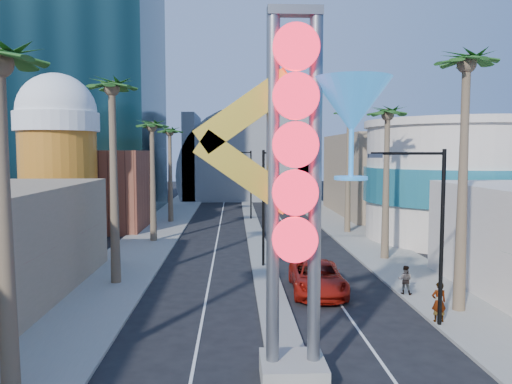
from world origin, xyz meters
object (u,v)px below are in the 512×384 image
Objects in this scene: neon_sign at (319,169)px; pedestrian_a at (439,302)px; red_pickup at (317,278)px; pedestrian_b at (405,280)px.

neon_sign is 6.81× the size of pedestrian_a.
pedestrian_a reaches higher than red_pickup.
neon_sign is 13.40m from pedestrian_b.
red_pickup is 3.95× the size of pedestrian_b.
red_pickup is 7.12m from pedestrian_a.
red_pickup is at bearing 13.69° from pedestrian_b.
neon_sign is 8.03× the size of pedestrian_b.
red_pickup reaches higher than pedestrian_b.
red_pickup is at bearing 80.34° from neon_sign.
neon_sign reaches higher than pedestrian_b.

